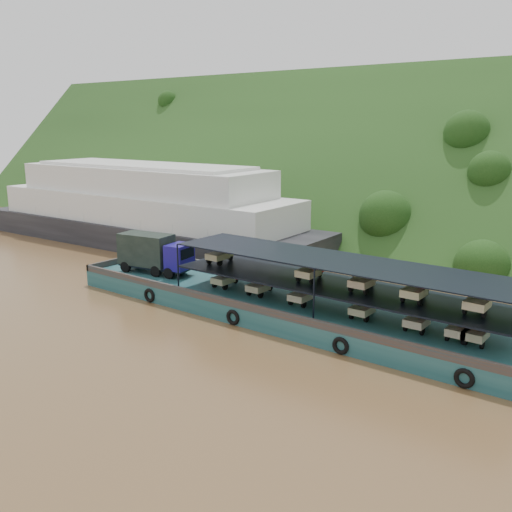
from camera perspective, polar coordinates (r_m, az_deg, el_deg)
The scene contains 4 objects.
ground at distance 40.22m, azimuth -0.33°, elevation -5.62°, with size 160.00×160.00×0.00m, color brown.
hillside at distance 71.28m, azimuth 17.68°, elevation 2.11°, with size 140.00×28.00×28.00m, color #1E3B15.
cargo_barge at distance 39.26m, azimuth 2.39°, elevation -4.46°, with size 35.00×7.18×4.54m.
passenger_ferry at distance 63.78m, azimuth -11.09°, elevation 4.66°, with size 43.14×12.67×8.64m.
Camera 1 is at (23.30, -30.09, 13.02)m, focal length 40.00 mm.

